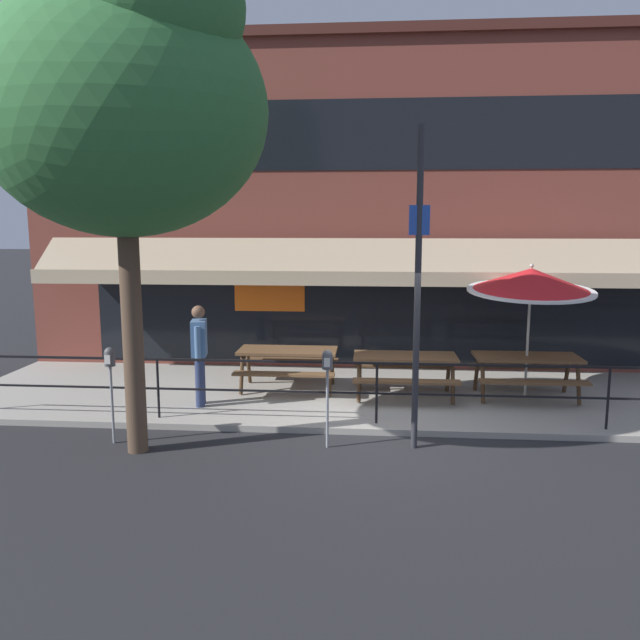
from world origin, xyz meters
name	(u,v)px	position (x,y,z in m)	size (l,w,h in m)	color
ground_plane	(376,436)	(0.00, 0.00, 0.00)	(120.00, 120.00, 0.00)	#232326
patio_deck	(375,396)	(0.00, 2.00, 0.05)	(15.00, 4.00, 0.10)	#9E998E
restaurant_building	(377,207)	(0.00, 4.22, 3.49)	(15.00, 1.60, 7.03)	brown
patio_railing	(377,379)	(0.00, 0.30, 0.80)	(13.84, 0.04, 0.97)	black
picnic_table_left	(288,358)	(-1.62, 2.11, 0.71)	(1.80, 1.42, 0.76)	brown
picnic_table_centre	(405,364)	(0.51, 1.77, 0.71)	(1.80, 1.42, 0.76)	brown
picnic_table_right	(526,365)	(2.63, 1.90, 0.71)	(1.80, 1.42, 0.76)	brown
patio_umbrella_right	(531,281)	(2.63, 1.91, 2.18)	(2.14, 2.14, 2.38)	#B7B2A8
pedestrian_walking	(199,350)	(-2.97, 1.02, 1.06)	(0.31, 0.61, 1.71)	navy
parking_meter_near	(110,366)	(-3.81, -0.62, 1.15)	(0.15, 0.16, 1.42)	gray
parking_meter_far	(327,369)	(-0.70, -0.55, 1.15)	(0.15, 0.16, 1.42)	gray
street_sign_pole	(418,288)	(0.53, -0.45, 2.29)	(0.28, 0.09, 4.46)	#2D2D33
street_tree_curbside	(127,94)	(-3.24, -0.97, 4.79)	(3.79, 3.41, 6.77)	brown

